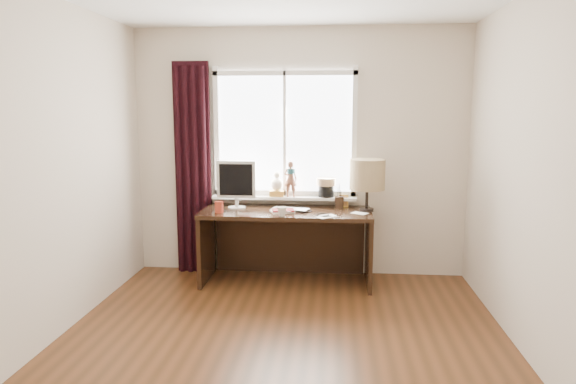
# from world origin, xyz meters

# --- Properties ---
(floor) EXTENTS (3.50, 4.00, 0.00)m
(floor) POSITION_xyz_m (0.00, 0.00, 0.00)
(floor) COLOR #582F17
(floor) RESTS_ON ground
(wall_back) EXTENTS (3.50, 0.00, 2.60)m
(wall_back) POSITION_xyz_m (0.00, 2.00, 1.30)
(wall_back) COLOR beige
(wall_back) RESTS_ON ground
(wall_front) EXTENTS (3.50, 0.00, 2.60)m
(wall_front) POSITION_xyz_m (0.00, -2.00, 1.30)
(wall_front) COLOR beige
(wall_front) RESTS_ON ground
(wall_left) EXTENTS (0.00, 4.00, 2.60)m
(wall_left) POSITION_xyz_m (-1.75, 0.00, 1.30)
(wall_left) COLOR beige
(wall_left) RESTS_ON ground
(wall_right) EXTENTS (0.00, 4.00, 2.60)m
(wall_right) POSITION_xyz_m (1.75, 0.00, 1.30)
(wall_right) COLOR beige
(wall_right) RESTS_ON ground
(laptop) EXTENTS (0.41, 0.31, 0.03)m
(laptop) POSITION_xyz_m (-0.05, 1.60, 0.76)
(laptop) COLOR silver
(laptop) RESTS_ON desk
(mug) EXTENTS (0.13, 0.12, 0.09)m
(mug) POSITION_xyz_m (-0.12, 1.35, 0.80)
(mug) COLOR white
(mug) RESTS_ON desk
(red_cup) EXTENTS (0.09, 0.09, 0.11)m
(red_cup) POSITION_xyz_m (-0.75, 1.46, 0.81)
(red_cup) COLOR #A2321F
(red_cup) RESTS_ON desk
(window) EXTENTS (1.52, 0.20, 1.40)m
(window) POSITION_xyz_m (-0.15, 1.95, 1.30)
(window) COLOR white
(window) RESTS_ON ground
(curtain) EXTENTS (0.38, 0.09, 2.25)m
(curtain) POSITION_xyz_m (-1.13, 1.91, 1.12)
(curtain) COLOR black
(curtain) RESTS_ON floor
(desk) EXTENTS (1.70, 0.70, 0.75)m
(desk) POSITION_xyz_m (-0.10, 1.73, 0.51)
(desk) COLOR black
(desk) RESTS_ON floor
(monitor) EXTENTS (0.40, 0.18, 0.49)m
(monitor) POSITION_xyz_m (-0.62, 1.70, 1.03)
(monitor) COLOR beige
(monitor) RESTS_ON desk
(notebook_stack) EXTENTS (0.26, 0.23, 0.03)m
(notebook_stack) POSITION_xyz_m (-0.13, 1.52, 0.77)
(notebook_stack) COLOR beige
(notebook_stack) RESTS_ON desk
(brush_holder) EXTENTS (0.09, 0.09, 0.25)m
(brush_holder) POSITION_xyz_m (0.43, 1.82, 0.81)
(brush_holder) COLOR black
(brush_holder) RESTS_ON desk
(icon_frame) EXTENTS (0.10, 0.04, 0.13)m
(icon_frame) POSITION_xyz_m (0.47, 1.86, 0.81)
(icon_frame) COLOR gold
(icon_frame) RESTS_ON desk
(table_lamp) EXTENTS (0.35, 0.35, 0.52)m
(table_lamp) POSITION_xyz_m (0.70, 1.66, 1.11)
(table_lamp) COLOR black
(table_lamp) RESTS_ON desk
(loose_papers) EXTENTS (0.52, 0.39, 0.00)m
(loose_papers) POSITION_xyz_m (0.41, 1.43, 0.75)
(loose_papers) COLOR white
(loose_papers) RESTS_ON desk
(desk_cables) EXTENTS (0.39, 0.49, 0.01)m
(desk_cables) POSITION_xyz_m (0.16, 1.56, 0.75)
(desk_cables) COLOR black
(desk_cables) RESTS_ON desk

